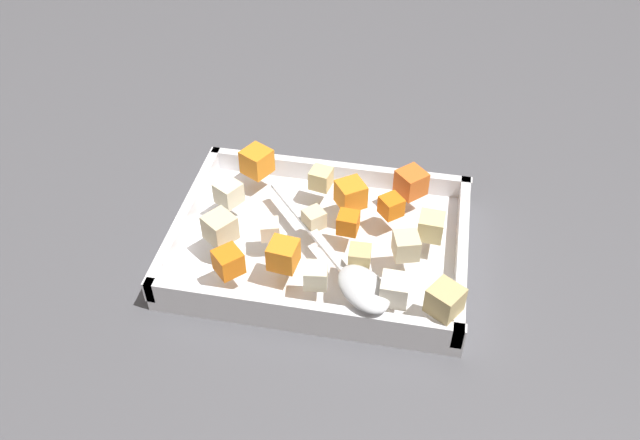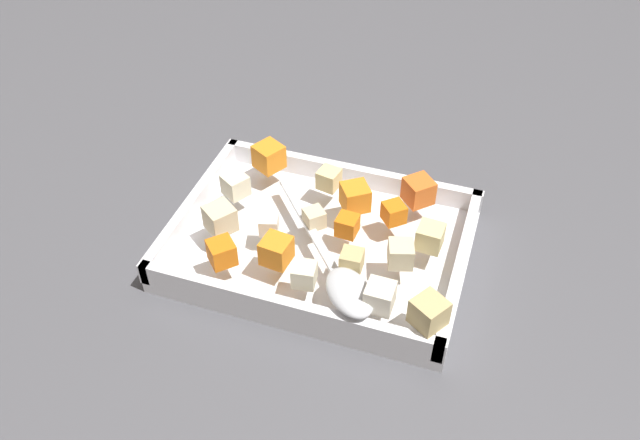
{
  "view_description": "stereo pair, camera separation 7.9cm",
  "coord_description": "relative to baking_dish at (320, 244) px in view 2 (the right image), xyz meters",
  "views": [
    {
      "loc": [
        -0.11,
        0.58,
        0.59
      ],
      "look_at": [
        0.0,
        0.01,
        0.05
      ],
      "focal_mm": 37.5,
      "sensor_mm": 36.0,
      "label": 1
    },
    {
      "loc": [
        -0.18,
        0.56,
        0.59
      ],
      "look_at": [
        0.0,
        0.01,
        0.05
      ],
      "focal_mm": 37.5,
      "sensor_mm": 36.0,
      "label": 2
    }
  ],
  "objects": [
    {
      "name": "potato_chunk_corner_se",
      "position": [
        0.12,
        -0.02,
        0.04
      ],
      "size": [
        0.04,
        0.04,
        0.03
      ],
      "primitive_type": "cube",
      "rotation": [
        0.0,
        0.0,
        5.75
      ],
      "color": "beige",
      "rests_on": "baking_dish"
    },
    {
      "name": "carrot_chunk_corner_sw",
      "position": [
        0.09,
        0.09,
        0.04
      ],
      "size": [
        0.04,
        0.04,
        0.03
      ],
      "primitive_type": "cube",
      "rotation": [
        0.0,
        0.0,
        0.79
      ],
      "color": "orange",
      "rests_on": "baking_dish"
    },
    {
      "name": "potato_chunk_mid_left",
      "position": [
        0.01,
        -0.07,
        0.04
      ],
      "size": [
        0.03,
        0.03,
        0.03
      ],
      "primitive_type": "cube",
      "rotation": [
        0.0,
        0.0,
        6.09
      ],
      "color": "#E0CC89",
      "rests_on": "baking_dish"
    },
    {
      "name": "parsnip_chunk_far_right",
      "position": [
        -0.1,
        0.1,
        0.05
      ],
      "size": [
        0.03,
        0.03,
        0.03
      ],
      "primitive_type": "cube",
      "rotation": [
        0.0,
        0.0,
        3.13
      ],
      "color": "silver",
      "rests_on": "baking_dish"
    },
    {
      "name": "baking_dish",
      "position": [
        0.0,
        0.0,
        0.0
      ],
      "size": [
        0.35,
        0.26,
        0.04
      ],
      "color": "silver",
      "rests_on": "ground_plane"
    },
    {
      "name": "ground_plane",
      "position": [
        -0.0,
        -0.01,
        -0.01
      ],
      "size": [
        4.0,
        4.0,
        0.0
      ],
      "primitive_type": "plane",
      "color": "#4C4C51"
    },
    {
      "name": "carrot_chunk_heap_top",
      "position": [
        -0.03,
        -0.05,
        0.05
      ],
      "size": [
        0.04,
        0.04,
        0.03
      ],
      "primitive_type": "cube",
      "rotation": [
        0.0,
        0.0,
        2.18
      ],
      "color": "orange",
      "rests_on": "baking_dish"
    },
    {
      "name": "potato_chunk_back_center",
      "position": [
        -0.13,
        -0.01,
        0.05
      ],
      "size": [
        0.03,
        0.03,
        0.03
      ],
      "primitive_type": "cube",
      "rotation": [
        0.0,
        0.0,
        4.65
      ],
      "color": "#E0CC89",
      "rests_on": "baking_dish"
    },
    {
      "name": "carrot_chunk_heap_side",
      "position": [
        -0.1,
        -0.08,
        0.05
      ],
      "size": [
        0.05,
        0.05,
        0.03
      ],
      "primitive_type": "cube",
      "rotation": [
        0.0,
        0.0,
        2.35
      ],
      "color": "orange",
      "rests_on": "baking_dish"
    },
    {
      "name": "potato_chunk_center",
      "position": [
        0.01,
        0.0,
        0.04
      ],
      "size": [
        0.03,
        0.03,
        0.02
      ],
      "primitive_type": "cube",
      "rotation": [
        0.0,
        0.0,
        2.34
      ],
      "color": "beige",
      "rests_on": "baking_dish"
    },
    {
      "name": "carrot_chunk_front_center",
      "position": [
        0.03,
        0.07,
        0.05
      ],
      "size": [
        0.03,
        0.03,
        0.03
      ],
      "primitive_type": "cube",
      "rotation": [
        0.0,
        0.0,
        3.03
      ],
      "color": "orange",
      "rests_on": "baking_dish"
    },
    {
      "name": "potato_chunk_near_left",
      "position": [
        -0.06,
        0.05,
        0.04
      ],
      "size": [
        0.03,
        0.03,
        0.02
      ],
      "primitive_type": "cube",
      "rotation": [
        0.0,
        0.0,
        4.76
      ],
      "color": "tan",
      "rests_on": "baking_dish"
    },
    {
      "name": "potato_chunk_rim_edge",
      "position": [
        0.11,
        0.04,
        0.05
      ],
      "size": [
        0.04,
        0.04,
        0.03
      ],
      "primitive_type": "cube",
      "rotation": [
        0.0,
        0.0,
        5.66
      ],
      "color": "beige",
      "rests_on": "baking_dish"
    },
    {
      "name": "serving_spoon",
      "position": [
        -0.06,
        0.09,
        0.04
      ],
      "size": [
        0.18,
        0.21,
        0.02
      ],
      "rotation": [
        0.0,
        0.0,
        5.42
      ],
      "color": "silver",
      "rests_on": "baking_dish"
    },
    {
      "name": "carrot_chunk_corner_ne",
      "position": [
        -0.03,
        0.0,
        0.04
      ],
      "size": [
        0.03,
        0.03,
        0.02
      ],
      "primitive_type": "cube",
      "rotation": [
        0.0,
        0.0,
        3.08
      ],
      "color": "orange",
      "rests_on": "baking_dish"
    },
    {
      "name": "potato_chunk_mid_right",
      "position": [
        -0.15,
        0.1,
        0.05
      ],
      "size": [
        0.04,
        0.04,
        0.03
      ],
      "primitive_type": "cube",
      "rotation": [
        0.0,
        0.0,
        1.01
      ],
      "color": "tan",
      "rests_on": "baking_dish"
    },
    {
      "name": "potato_chunk_far_left",
      "position": [
        -0.01,
        0.09,
        0.04
      ],
      "size": [
        0.03,
        0.03,
        0.03
      ],
      "primitive_type": "cube",
      "rotation": [
        0.0,
        0.0,
        0.13
      ],
      "color": "beige",
      "rests_on": "baking_dish"
    },
    {
      "name": "potato_chunk_near_spoon",
      "position": [
        -0.1,
        0.03,
        0.04
      ],
      "size": [
        0.03,
        0.03,
        0.03
      ],
      "primitive_type": "cube",
      "rotation": [
        0.0,
        0.0,
        3.44
      ],
      "color": "beige",
      "rests_on": "baking_dish"
    },
    {
      "name": "carrot_chunk_corner_nw",
      "position": [
        0.1,
        -0.09,
        0.05
      ],
      "size": [
        0.04,
        0.04,
        0.03
      ],
      "primitive_type": "cube",
      "rotation": [
        0.0,
        0.0,
        4.22
      ],
      "color": "orange",
      "rests_on": "baking_dish"
    },
    {
      "name": "parsnip_chunk_under_handle",
      "position": [
        0.05,
        0.03,
        0.04
      ],
      "size": [
        0.03,
        0.03,
        0.02
      ],
      "primitive_type": "cube",
      "rotation": [
        0.0,
        0.0,
        3.43
      ],
      "color": "silver",
      "rests_on": "baking_dish"
    },
    {
      "name": "carrot_chunk_near_right",
      "position": [
        -0.08,
        -0.04,
        0.04
      ],
      "size": [
        0.03,
        0.03,
        0.02
      ],
      "primitive_type": "cube",
      "rotation": [
        0.0,
        0.0,
        0.71
      ],
      "color": "orange",
      "rests_on": "baking_dish"
    }
  ]
}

